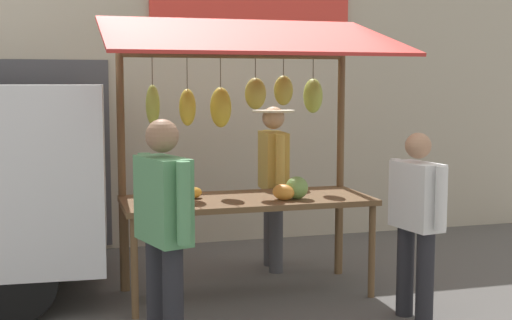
% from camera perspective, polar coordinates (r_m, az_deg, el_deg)
% --- Properties ---
extents(ground_plane, '(40.00, 40.00, 0.00)m').
position_cam_1_polar(ground_plane, '(6.34, -0.75, -11.00)').
color(ground_plane, '#514F4C').
extents(street_backdrop, '(9.00, 0.30, 3.40)m').
position_cam_1_polar(street_backdrop, '(8.19, -5.00, 4.99)').
color(street_backdrop, '#B2A893').
rests_on(street_backdrop, ground).
extents(market_stall, '(2.50, 1.46, 2.50)m').
position_cam_1_polar(market_stall, '(6.11, -0.72, 3.15)').
color(market_stall, brown).
rests_on(market_stall, ground).
extents(vendor_with_sunhat, '(0.43, 0.70, 1.66)m').
position_cam_1_polar(vendor_with_sunhat, '(6.96, 1.44, -1.13)').
color(vendor_with_sunhat, '#4C4C51').
rests_on(vendor_with_sunhat, ground).
extents(shopper_with_ponytail, '(0.29, 0.65, 1.51)m').
position_cam_1_polar(shopper_with_ponytail, '(5.61, 13.13, -4.44)').
color(shopper_with_ponytail, '#232328').
rests_on(shopper_with_ponytail, ground).
extents(shopper_with_shopping_bag, '(0.35, 0.68, 1.66)m').
position_cam_1_polar(shopper_with_shopping_bag, '(4.72, -7.67, -5.08)').
color(shopper_with_shopping_bag, '#232328').
rests_on(shopper_with_shopping_bag, ground).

